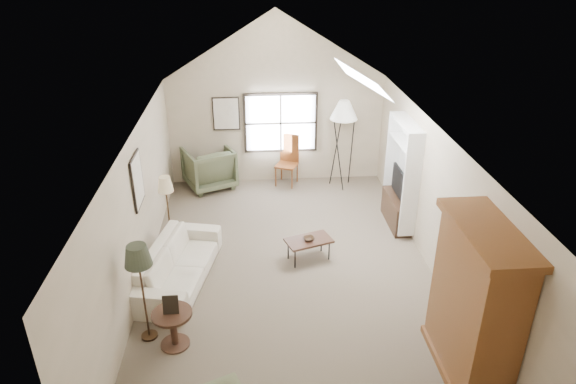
{
  "coord_description": "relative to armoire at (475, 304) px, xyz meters",
  "views": [
    {
      "loc": [
        -0.6,
        -7.44,
        5.25
      ],
      "look_at": [
        0.0,
        0.4,
        1.4
      ],
      "focal_mm": 32.0,
      "sensor_mm": 36.0,
      "label": 1
    }
  ],
  "objects": [
    {
      "name": "armchair_far",
      "position": [
        -3.78,
        6.1,
        -0.61
      ],
      "size": [
        1.38,
        1.4,
        0.97
      ],
      "primitive_type": "imported",
      "rotation": [
        0.0,
        0.0,
        3.56
      ],
      "color": "#5A6244",
      "rests_on": "ground"
    },
    {
      "name": "coffee_table",
      "position": [
        -1.8,
        2.83,
        -0.89
      ],
      "size": [
        0.92,
        0.69,
        0.42
      ],
      "primitive_type": "cube",
      "rotation": [
        0.0,
        0.0,
        0.33
      ],
      "color": "#3D2219",
      "rests_on": "ground"
    },
    {
      "name": "side_chair",
      "position": [
        -1.96,
        6.1,
        -0.5
      ],
      "size": [
        0.61,
        0.61,
        1.2
      ],
      "primitive_type": "cube",
      "rotation": [
        0.0,
        0.0,
        -0.41
      ],
      "color": "brown",
      "rests_on": "ground"
    },
    {
      "name": "skylight",
      "position": [
        -0.88,
        3.3,
        2.12
      ],
      "size": [
        0.8,
        1.2,
        0.52
      ],
      "primitive_type": null,
      "color": "white",
      "rests_on": "room_shell"
    },
    {
      "name": "room_shell",
      "position": [
        -2.18,
        2.4,
        2.11
      ],
      "size": [
        5.01,
        8.01,
        4.0
      ],
      "color": "#6F5E4F",
      "rests_on": "ground"
    },
    {
      "name": "window",
      "position": [
        -2.08,
        6.36,
        0.35
      ],
      "size": [
        1.72,
        0.08,
        1.42
      ],
      "primitive_type": "cube",
      "color": "black",
      "rests_on": "room_shell"
    },
    {
      "name": "tan_lamp",
      "position": [
        -4.37,
        3.56,
        -0.38
      ],
      "size": [
        0.34,
        0.34,
        1.44
      ],
      "primitive_type": null,
      "rotation": [
        0.0,
        0.0,
        -0.21
      ],
      "color": "tan",
      "rests_on": "ground"
    },
    {
      "name": "dark_lamp",
      "position": [
        -4.37,
        0.96,
        -0.3
      ],
      "size": [
        0.46,
        0.46,
        1.6
      ],
      "primitive_type": null,
      "rotation": [
        0.0,
        0.0,
        -0.21
      ],
      "color": "#252A1E",
      "rests_on": "ground"
    },
    {
      "name": "tv_alcove",
      "position": [
        0.16,
        4.0,
        0.05
      ],
      "size": [
        0.32,
        1.3,
        2.1
      ],
      "primitive_type": "cube",
      "color": "white",
      "rests_on": "ground"
    },
    {
      "name": "bowl",
      "position": [
        -1.8,
        2.83,
        -0.66
      ],
      "size": [
        0.25,
        0.25,
        0.05
      ],
      "primitive_type": "imported",
      "rotation": [
        0.0,
        0.0,
        0.33
      ],
      "color": "#342615",
      "rests_on": "coffee_table"
    },
    {
      "name": "media_console",
      "position": [
        0.14,
        4.0,
        -0.8
      ],
      "size": [
        0.34,
        1.18,
        0.6
      ],
      "primitive_type": "cube",
      "color": "#382316",
      "rests_on": "ground"
    },
    {
      "name": "side_table",
      "position": [
        -3.97,
        0.76,
        -0.81
      ],
      "size": [
        0.68,
        0.68,
        0.58
      ],
      "primitive_type": "cylinder",
      "rotation": [
        0.0,
        0.0,
        -0.21
      ],
      "color": "#3C2118",
      "rests_on": "ground"
    },
    {
      "name": "tripod_lamp",
      "position": [
        -0.69,
        5.9,
        -0.04
      ],
      "size": [
        0.7,
        0.7,
        2.12
      ],
      "primitive_type": null,
      "rotation": [
        0.0,
        0.0,
        0.15
      ],
      "color": "silver",
      "rests_on": "ground"
    },
    {
      "name": "armoire",
      "position": [
        0.0,
        0.0,
        0.0
      ],
      "size": [
        0.6,
        1.5,
        2.2
      ],
      "primitive_type": "cube",
      "color": "brown",
      "rests_on": "ground"
    },
    {
      "name": "sofa",
      "position": [
        -4.07,
        2.36,
        -0.76
      ],
      "size": [
        1.36,
        2.44,
        0.67
      ],
      "primitive_type": "imported",
      "rotation": [
        0.0,
        0.0,
        1.36
      ],
      "color": "beige",
      "rests_on": "ground"
    },
    {
      "name": "tv_panel",
      "position": [
        0.14,
        4.0,
        -0.18
      ],
      "size": [
        0.05,
        0.9,
        0.55
      ],
      "primitive_type": "cube",
      "color": "black",
      "rests_on": "media_console"
    },
    {
      "name": "wall_art",
      "position": [
        -4.06,
        4.34,
        0.63
      ],
      "size": [
        1.97,
        3.71,
        0.88
      ],
      "color": "black",
      "rests_on": "room_shell"
    }
  ]
}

